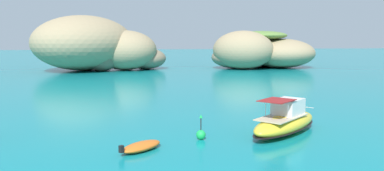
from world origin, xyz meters
name	(u,v)px	position (x,y,z in m)	size (l,w,h in m)	color
islet_large	(97,46)	(-6.59, 63.59, 4.51)	(29.06, 26.89, 10.09)	#9E8966
islet_small	(261,53)	(25.29, 63.57, 3.06)	(25.95, 22.30, 7.37)	#756651
motorboat_yellow	(285,122)	(8.15, 12.20, 0.71)	(6.76, 6.24, 2.23)	yellow
dinghy_tender	(141,146)	(-0.89, 9.91, 0.22)	(2.66, 2.57, 0.58)	orange
channel_buoy	(201,134)	(2.64, 11.54, 0.34)	(0.56, 0.56, 1.48)	green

